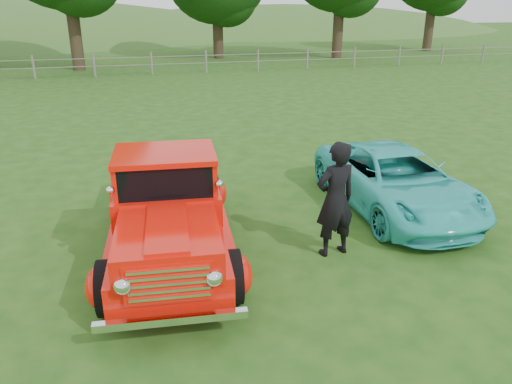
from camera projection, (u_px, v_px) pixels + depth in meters
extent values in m
plane|color=#204813|center=(245.00, 278.00, 7.53)|extent=(140.00, 140.00, 0.00)
ellipsoid|color=#386525|center=(282.00, 57.00, 69.51)|extent=(72.00, 52.00, 14.00)
cube|color=slate|center=(152.00, 64.00, 27.16)|extent=(48.00, 0.04, 0.04)
cube|color=slate|center=(151.00, 57.00, 27.01)|extent=(48.00, 0.04, 0.04)
cylinder|color=black|center=(74.00, 26.00, 28.25)|extent=(0.70, 0.70, 4.84)
cylinder|color=black|center=(218.00, 30.00, 34.16)|extent=(0.70, 0.70, 3.74)
cylinder|color=black|center=(338.00, 25.00, 34.11)|extent=(0.70, 0.70, 4.40)
cylinder|color=black|center=(430.00, 23.00, 38.97)|extent=(0.70, 0.70, 4.18)
cylinder|color=black|center=(107.00, 288.00, 6.57)|extent=(0.30, 0.78, 0.76)
cylinder|color=black|center=(232.00, 277.00, 6.83)|extent=(0.30, 0.78, 0.76)
cylinder|color=black|center=(125.00, 200.00, 9.41)|extent=(0.30, 0.78, 0.76)
cylinder|color=black|center=(212.00, 195.00, 9.67)|extent=(0.30, 0.78, 0.76)
cube|color=red|center=(169.00, 221.00, 8.05)|extent=(1.95, 4.72, 0.44)
ellipsoid|color=red|center=(101.00, 286.00, 6.54)|extent=(0.48, 0.78, 0.54)
ellipsoid|color=red|center=(237.00, 274.00, 6.82)|extent=(0.48, 0.78, 0.54)
ellipsoid|color=red|center=(121.00, 198.00, 9.39)|extent=(0.48, 0.78, 0.54)
ellipsoid|color=red|center=(216.00, 192.00, 9.67)|extent=(0.48, 0.78, 0.54)
cube|color=red|center=(168.00, 243.00, 6.48)|extent=(1.46, 1.71, 0.42)
cube|color=red|center=(168.00, 200.00, 7.81)|extent=(1.71, 1.48, 0.44)
cube|color=black|center=(166.00, 172.00, 7.64)|extent=(1.53, 1.24, 0.50)
cube|color=red|center=(164.00, 154.00, 7.53)|extent=(1.62, 1.35, 0.08)
cube|color=red|center=(167.00, 173.00, 9.15)|extent=(1.34, 2.04, 0.45)
cube|color=white|center=(169.00, 284.00, 5.78)|extent=(1.07, 0.19, 0.50)
cube|color=white|center=(172.00, 320.00, 5.85)|extent=(1.81, 0.25, 0.10)
cube|color=white|center=(169.00, 180.00, 10.33)|extent=(1.71, 0.25, 0.10)
imported|color=#33CCC4|center=(396.00, 180.00, 9.79)|extent=(2.00, 4.31, 1.20)
imported|color=black|center=(335.00, 200.00, 7.91)|extent=(0.76, 0.57, 1.91)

